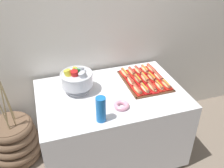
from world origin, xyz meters
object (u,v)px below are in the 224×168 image
object	(u,v)px
hot_dog_5	(131,81)
hot_dog_9	(158,76)
hot_dog_2	(152,87)
hot_dog_13	(145,70)
hot_dog_3	(159,86)
hot_dog_7	(145,78)
punch_bowl	(77,79)
hot_dog_4	(166,85)
hot_dog_12	(138,71)
serving_tray	(145,81)
hot_dog_10	(125,73)
hot_dog_11	(132,72)
hot_dog_0	(137,90)
hot_dog_6	(138,80)
cup_stack	(101,109)
hot_dog_8	(152,77)
buffet_table	(111,122)
floor_vase	(14,141)
hot_dog_1	(145,89)
donut	(121,105)
hot_dog_14	(151,69)

from	to	relation	value
hot_dog_5	hot_dog_9	size ratio (longest dim) A/B	1.06
hot_dog_2	hot_dog_13	world-z (taller)	same
hot_dog_3	hot_dog_7	world-z (taller)	hot_dog_7
punch_bowl	hot_dog_4	bearing A→B (deg)	-13.63
hot_dog_5	hot_dog_12	xyz separation A→B (m)	(0.15, 0.17, 0.00)
hot_dog_2	serving_tray	bearing A→B (deg)	90.23
hot_dog_10	hot_dog_11	size ratio (longest dim) A/B	1.12
hot_dog_5	punch_bowl	size ratio (longest dim) A/B	0.61
hot_dog_0	hot_dog_12	bearing A→B (deg)	65.79
hot_dog_4	hot_dog_6	world-z (taller)	hot_dog_6
hot_dog_7	cup_stack	xyz separation A→B (m)	(-0.58, -0.44, 0.07)
hot_dog_4	hot_dog_8	bearing A→B (deg)	114.68
hot_dog_5	hot_dog_13	bearing A→B (deg)	36.49
buffet_table	hot_dog_7	bearing A→B (deg)	12.56
hot_dog_7	hot_dog_12	world-z (taller)	hot_dog_7
hot_dog_0	hot_dog_11	xyz separation A→B (m)	(0.07, 0.33, -0.00)
hot_dog_7	hot_dog_10	world-z (taller)	hot_dog_7
floor_vase	hot_dog_13	size ratio (longest dim) A/B	6.54
floor_vase	hot_dog_0	world-z (taller)	floor_vase
hot_dog_9	hot_dog_12	world-z (taller)	hot_dog_12
serving_tray	hot_dog_7	size ratio (longest dim) A/B	3.09
floor_vase	hot_dog_3	bearing A→B (deg)	-12.42
hot_dog_3	hot_dog_4	distance (m)	0.08
serving_tray	floor_vase	bearing A→B (deg)	173.62
hot_dog_2	hot_dog_3	world-z (taller)	hot_dog_2
hot_dog_1	hot_dog_4	distance (m)	0.23
floor_vase	donut	xyz separation A→B (m)	(1.00, -0.48, 0.58)
hot_dog_10	hot_dog_13	distance (m)	0.23
hot_dog_6	hot_dog_14	bearing A→B (deg)	36.49
serving_tray	hot_dog_10	xyz separation A→B (m)	(-0.15, 0.16, 0.03)
hot_dog_5	hot_dog_13	distance (m)	0.28
hot_dog_2	hot_dog_4	world-z (taller)	hot_dog_2
serving_tray	cup_stack	size ratio (longest dim) A/B	2.38
hot_dog_12	cup_stack	size ratio (longest dim) A/B	0.70
hot_dog_1	hot_dog_3	size ratio (longest dim) A/B	1.01
hot_dog_10	hot_dog_14	distance (m)	0.30
hot_dog_2	hot_dog_6	size ratio (longest dim) A/B	1.08
hot_dog_10	hot_dog_14	xyz separation A→B (m)	(0.30, 0.00, 0.00)
hot_dog_12	buffet_table	bearing A→B (deg)	-146.86
hot_dog_5	hot_dog_12	world-z (taller)	hot_dog_12
buffet_table	hot_dog_14	bearing A→B (deg)	25.20
punch_bowl	donut	bearing A→B (deg)	-49.39
hot_dog_0	hot_dog_8	distance (m)	0.28
hot_dog_1	hot_dog_9	world-z (taller)	hot_dog_9
floor_vase	hot_dog_0	size ratio (longest dim) A/B	6.44
hot_dog_8	hot_dog_12	distance (m)	0.18
hot_dog_4	hot_dog_9	distance (m)	0.17
hot_dog_3	hot_dog_7	xyz separation A→B (m)	(-0.08, 0.16, 0.00)
hot_dog_0	donut	world-z (taller)	hot_dog_0
punch_bowl	donut	world-z (taller)	punch_bowl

